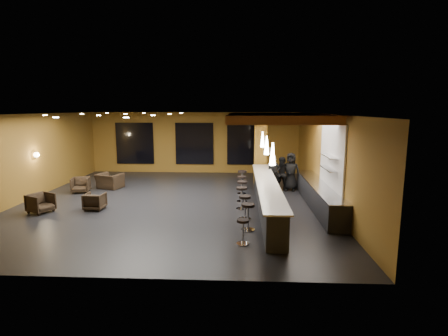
{
  "coord_description": "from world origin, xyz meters",
  "views": [
    {
      "loc": [
        2.67,
        -13.6,
        3.72
      ],
      "look_at": [
        2.0,
        0.5,
        1.3
      ],
      "focal_mm": 28.0,
      "sensor_mm": 36.0,
      "label": 1
    }
  ],
  "objects_px": {
    "prep_counter": "(318,196)",
    "pendant_1": "(267,145)",
    "armchair_d": "(110,181)",
    "bar_stool_0": "(243,228)",
    "bar_stool_1": "(248,213)",
    "bar_stool_6": "(242,177)",
    "bar_stool_4": "(242,189)",
    "armchair_a": "(41,203)",
    "bar_stool_3": "(242,195)",
    "staff_b": "(283,174)",
    "bar_stool_5": "(242,183)",
    "staff_a": "(273,174)",
    "armchair_b": "(95,201)",
    "column": "(260,149)",
    "bar_stool_2": "(245,204)",
    "armchair_c": "(81,185)",
    "bar_counter": "(267,196)",
    "pendant_0": "(273,154)",
    "staff_c": "(291,172)",
    "pendant_2": "(263,139)"
  },
  "relations": [
    {
      "from": "bar_stool_1",
      "to": "bar_stool_0",
      "type": "bearing_deg",
      "value": -98.05
    },
    {
      "from": "column",
      "to": "bar_stool_0",
      "type": "distance_m",
      "value": 8.15
    },
    {
      "from": "staff_c",
      "to": "bar_stool_6",
      "type": "relative_size",
      "value": 2.06
    },
    {
      "from": "armchair_c",
      "to": "bar_stool_0",
      "type": "xyz_separation_m",
      "value": [
        7.22,
        -5.71,
        0.11
      ]
    },
    {
      "from": "prep_counter",
      "to": "pendant_1",
      "type": "bearing_deg",
      "value": 180.0
    },
    {
      "from": "armchair_a",
      "to": "armchair_c",
      "type": "relative_size",
      "value": 1.02
    },
    {
      "from": "staff_a",
      "to": "armchair_b",
      "type": "bearing_deg",
      "value": -162.5
    },
    {
      "from": "bar_stool_6",
      "to": "bar_stool_5",
      "type": "bearing_deg",
      "value": -91.31
    },
    {
      "from": "prep_counter",
      "to": "bar_stool_4",
      "type": "height_order",
      "value": "prep_counter"
    },
    {
      "from": "staff_a",
      "to": "bar_stool_6",
      "type": "height_order",
      "value": "staff_a"
    },
    {
      "from": "bar_counter",
      "to": "armchair_a",
      "type": "bearing_deg",
      "value": -174.8
    },
    {
      "from": "pendant_0",
      "to": "staff_b",
      "type": "distance_m",
      "value": 5.28
    },
    {
      "from": "column",
      "to": "bar_stool_2",
      "type": "height_order",
      "value": "column"
    },
    {
      "from": "armchair_b",
      "to": "bar_stool_1",
      "type": "distance_m",
      "value": 5.97
    },
    {
      "from": "bar_counter",
      "to": "bar_stool_5",
      "type": "bearing_deg",
      "value": 111.14
    },
    {
      "from": "bar_counter",
      "to": "bar_stool_5",
      "type": "relative_size",
      "value": 10.07
    },
    {
      "from": "staff_b",
      "to": "bar_stool_1",
      "type": "height_order",
      "value": "staff_b"
    },
    {
      "from": "column",
      "to": "pendant_2",
      "type": "xyz_separation_m",
      "value": [
        0.0,
        -1.6,
        0.6
      ]
    },
    {
      "from": "prep_counter",
      "to": "armchair_b",
      "type": "xyz_separation_m",
      "value": [
        -8.37,
        -0.8,
        -0.11
      ]
    },
    {
      "from": "armchair_c",
      "to": "bar_stool_2",
      "type": "bearing_deg",
      "value": -39.09
    },
    {
      "from": "pendant_0",
      "to": "prep_counter",
      "type": "bearing_deg",
      "value": 51.34
    },
    {
      "from": "pendant_1",
      "to": "armchair_a",
      "type": "bearing_deg",
      "value": -171.35
    },
    {
      "from": "bar_stool_0",
      "to": "bar_stool_6",
      "type": "relative_size",
      "value": 0.85
    },
    {
      "from": "armchair_d",
      "to": "bar_stool_1",
      "type": "distance_m",
      "value": 8.39
    },
    {
      "from": "staff_a",
      "to": "armchair_d",
      "type": "relative_size",
      "value": 1.52
    },
    {
      "from": "bar_stool_3",
      "to": "bar_stool_0",
      "type": "bearing_deg",
      "value": -89.51
    },
    {
      "from": "pendant_1",
      "to": "bar_stool_0",
      "type": "distance_m",
      "value": 4.43
    },
    {
      "from": "armchair_a",
      "to": "staff_c",
      "type": "bearing_deg",
      "value": -42.56
    },
    {
      "from": "armchair_d",
      "to": "bar_stool_1",
      "type": "relative_size",
      "value": 1.27
    },
    {
      "from": "pendant_1",
      "to": "bar_stool_5",
      "type": "bearing_deg",
      "value": 116.16
    },
    {
      "from": "column",
      "to": "pendant_1",
      "type": "distance_m",
      "value": 4.14
    },
    {
      "from": "armchair_b",
      "to": "bar_stool_1",
      "type": "bearing_deg",
      "value": 162.72
    },
    {
      "from": "bar_counter",
      "to": "armchair_b",
      "type": "bearing_deg",
      "value": -177.31
    },
    {
      "from": "pendant_0",
      "to": "pendant_1",
      "type": "bearing_deg",
      "value": 90.0
    },
    {
      "from": "bar_counter",
      "to": "pendant_1",
      "type": "xyz_separation_m",
      "value": [
        0.0,
        0.5,
        1.85
      ]
    },
    {
      "from": "prep_counter",
      "to": "pendant_0",
      "type": "relative_size",
      "value": 8.57
    },
    {
      "from": "armchair_b",
      "to": "bar_stool_4",
      "type": "bearing_deg",
      "value": -164.09
    },
    {
      "from": "prep_counter",
      "to": "bar_stool_6",
      "type": "xyz_separation_m",
      "value": [
        -2.88,
        2.94,
        0.11
      ]
    },
    {
      "from": "pendant_1",
      "to": "armchair_a",
      "type": "xyz_separation_m",
      "value": [
        -8.17,
        -1.24,
        -2.0
      ]
    },
    {
      "from": "armchair_a",
      "to": "staff_b",
      "type": "bearing_deg",
      "value": -42.67
    },
    {
      "from": "prep_counter",
      "to": "armchair_d",
      "type": "distance_m",
      "value": 9.5
    },
    {
      "from": "bar_stool_0",
      "to": "pendant_1",
      "type": "bearing_deg",
      "value": 77.1
    },
    {
      "from": "armchair_d",
      "to": "bar_stool_0",
      "type": "bearing_deg",
      "value": 151.77
    },
    {
      "from": "bar_stool_1",
      "to": "armchair_d",
      "type": "bearing_deg",
      "value": 139.48
    },
    {
      "from": "staff_c",
      "to": "column",
      "type": "bearing_deg",
      "value": 144.66
    },
    {
      "from": "staff_b",
      "to": "staff_c",
      "type": "height_order",
      "value": "staff_c"
    },
    {
      "from": "pendant_0",
      "to": "bar_stool_5",
      "type": "xyz_separation_m",
      "value": [
        -0.91,
        4.35,
        -1.84
      ]
    },
    {
      "from": "bar_stool_0",
      "to": "bar_stool_5",
      "type": "bearing_deg",
      "value": 90.15
    },
    {
      "from": "armchair_c",
      "to": "armchair_d",
      "type": "relative_size",
      "value": 0.7
    },
    {
      "from": "prep_counter",
      "to": "pendant_1",
      "type": "distance_m",
      "value": 2.77
    }
  ]
}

